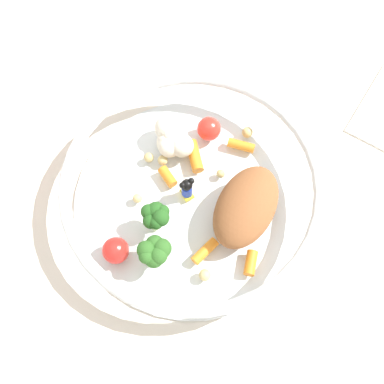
% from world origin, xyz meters
% --- Properties ---
extents(ground_plane, '(2.40, 2.40, 0.00)m').
position_xyz_m(ground_plane, '(0.00, 0.00, 0.00)').
color(ground_plane, silver).
extents(food_container, '(0.26, 0.26, 0.06)m').
position_xyz_m(food_container, '(0.02, 0.01, 0.03)').
color(food_container, white).
rests_on(food_container, ground_plane).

